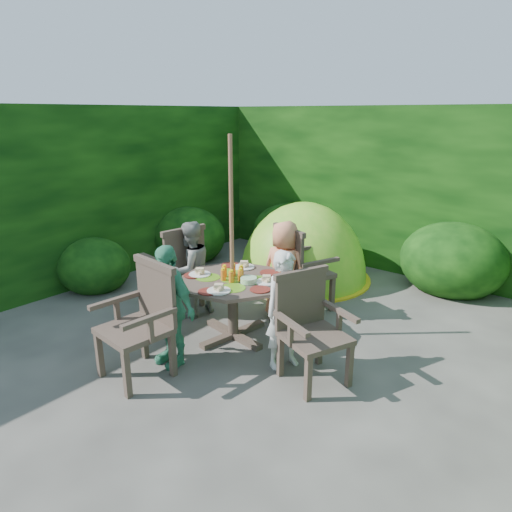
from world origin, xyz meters
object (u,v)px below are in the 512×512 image
Objects in this scene: dome_tent at (302,278)px; child_left at (191,269)px; patio_table at (233,288)px; garden_chair_left at (178,266)px; child_right at (286,310)px; child_front at (169,306)px; child_back at (284,270)px; garden_chair_front at (142,319)px; garden_chair_right at (310,326)px; garden_chair_back at (300,268)px; parasol_pole at (232,242)px.

child_left is at bearing -89.45° from dome_tent.
patio_table is 1.30× the size of garden_chair_left.
child_front is at bearing 149.12° from child_right.
child_back is at bearing 59.12° from child_right.
garden_chair_front is 1.35m from child_right.
dome_tent reaches higher than garden_chair_right.
patio_table is at bearing 85.80° from garden_chair_front.
child_right is 0.96× the size of child_front.
child_back reaches higher than patio_table.
patio_table is at bearing 104.05° from child_right.
child_right reaches higher than garden_chair_front.
garden_chair_back is at bearing 142.43° from child_left.
garden_chair_front reaches higher than patio_table.
parasol_pole is at bearing 89.04° from garden_chair_left.
child_front is at bearing 43.06° from child_left.
child_front is 2.94m from dome_tent.
child_right is 1.00× the size of child_left.
garden_chair_right is at bearing -71.99° from child_right.
child_right reaches higher than garden_chair_right.
child_right is at bearing 138.98° from garden_chair_back.
garden_chair_back is at bearing 134.62° from garden_chair_left.
parasol_pole reaches higher than child_left.
parasol_pole is 0.95m from child_left.
garden_chair_left is at bearing 57.53° from garden_chair_back.
garden_chair_front is 1.35m from child_left.
garden_chair_right is at bearing -7.43° from parasol_pole.
garden_chair_front is (-1.25, -0.93, 0.03)m from garden_chair_right.
child_front is (-0.12, -0.79, 0.03)m from patio_table.
dome_tent is at bearing 56.96° from garden_chair_right.
garden_chair_back is 0.86× the size of child_front.
garden_chair_left is 0.87× the size of child_back.
child_back is at bearing 81.52° from parasol_pole.
garden_chair_front reaches higher than garden_chair_left.
garden_chair_front reaches higher than garden_chair_right.
child_back reaches higher than garden_chair_front.
parasol_pole reaches higher than garden_chair_front.
garden_chair_front is at bearing -98.80° from parasol_pole.
garden_chair_back is at bearing 86.68° from garden_chair_front.
child_front reaches higher than garden_chair_right.
child_right reaches higher than garden_chair_left.
child_left is 2.06m from dome_tent.
parasol_pole is at bearing -67.23° from dome_tent.
dome_tent is at bearing 99.95° from child_front.
parasol_pole reaches higher than dome_tent.
garden_chair_front is at bearing -74.50° from dome_tent.
parasol_pole is 0.95× the size of dome_tent.
child_back is (0.11, 0.79, 0.02)m from patio_table.
child_front reaches higher than child_right.
child_left is at bearing 171.52° from parasol_pole.
child_right is at bearing 107.22° from garden_chair_right.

